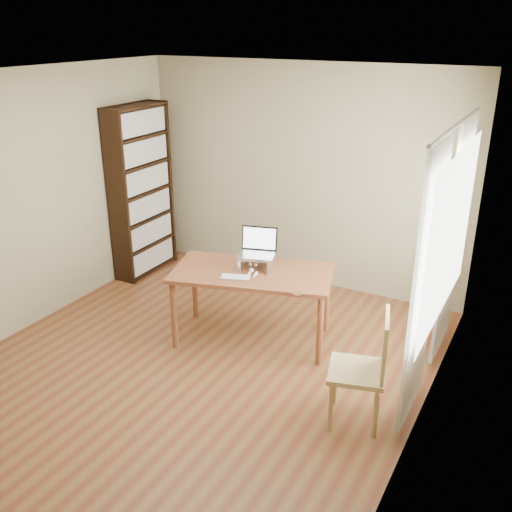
{
  "coord_description": "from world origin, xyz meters",
  "views": [
    {
      "loc": [
        2.66,
        -3.73,
        3.0
      ],
      "look_at": [
        0.26,
        0.66,
        0.93
      ],
      "focal_mm": 40.0,
      "sensor_mm": 36.0,
      "label": 1
    }
  ],
  "objects": [
    {
      "name": "coaster",
      "position": [
        0.8,
        0.44,
        0.75
      ],
      "size": [
        0.09,
        0.09,
        0.01
      ],
      "primitive_type": "cylinder",
      "color": "brown",
      "rests_on": "desk"
    },
    {
      "name": "curtains",
      "position": [
        1.92,
        0.8,
        1.17
      ],
      "size": [
        0.03,
        1.9,
        2.25
      ],
      "color": "silver",
      "rests_on": "ground"
    },
    {
      "name": "cat",
      "position": [
        0.23,
        0.79,
        0.81
      ],
      "size": [
        0.23,
        0.47,
        0.14
      ],
      "rotation": [
        0.0,
        0.0,
        0.19
      ],
      "color": "#494339",
      "rests_on": "desk"
    },
    {
      "name": "keyboard",
      "position": [
        0.15,
        0.46,
        0.76
      ],
      "size": [
        0.32,
        0.22,
        0.02
      ],
      "rotation": [
        0.0,
        0.0,
        0.35
      ],
      "color": "silver",
      "rests_on": "desk"
    },
    {
      "name": "room",
      "position": [
        0.03,
        0.01,
        1.3
      ],
      "size": [
        4.04,
        4.54,
        2.64
      ],
      "color": "#612C19",
      "rests_on": "ground"
    },
    {
      "name": "chair",
      "position": [
        1.62,
        -0.05,
        0.53
      ],
      "size": [
        0.53,
        0.53,
        0.97
      ],
      "rotation": [
        0.0,
        0.0,
        0.27
      ],
      "color": "tan",
      "rests_on": "ground"
    },
    {
      "name": "laptop_stand",
      "position": [
        0.21,
        0.76,
        0.83
      ],
      "size": [
        0.32,
        0.25,
        0.13
      ],
      "rotation": [
        0.0,
        0.0,
        0.28
      ],
      "color": "silver",
      "rests_on": "desk"
    },
    {
      "name": "bookshelf",
      "position": [
        -1.83,
        1.55,
        1.05
      ],
      "size": [
        0.3,
        0.9,
        2.1
      ],
      "color": "black",
      "rests_on": "ground"
    },
    {
      "name": "desk",
      "position": [
        0.21,
        0.68,
        0.66
      ],
      "size": [
        1.69,
        1.17,
        0.75
      ],
      "rotation": [
        0.0,
        0.0,
        0.28
      ],
      "color": "brown",
      "rests_on": "ground"
    },
    {
      "name": "laptop",
      "position": [
        0.21,
        0.82,
        0.94
      ],
      "size": [
        0.41,
        0.38,
        0.25
      ],
      "rotation": [
        0.0,
        0.0,
        0.28
      ],
      "color": "silver",
      "rests_on": "laptop_stand"
    }
  ]
}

